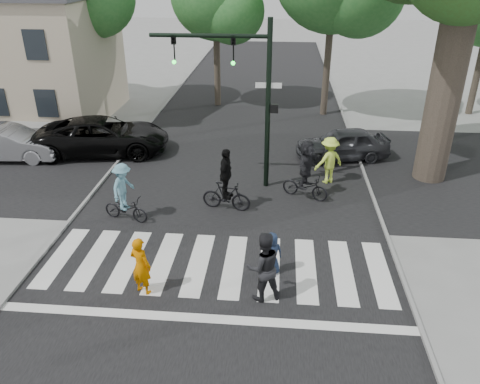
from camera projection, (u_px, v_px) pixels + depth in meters
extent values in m
plane|color=gray|center=(211.00, 287.00, 12.21)|extent=(120.00, 120.00, 0.00)
cube|color=black|center=(231.00, 199.00, 16.65)|extent=(10.00, 70.00, 0.01)
cube|color=black|center=(238.00, 165.00, 19.32)|extent=(70.00, 10.00, 0.01)
cube|color=gray|center=(93.00, 192.00, 17.03)|extent=(0.10, 70.00, 0.10)
cube|color=gray|center=(375.00, 203.00, 16.24)|extent=(0.10, 70.00, 0.10)
cube|color=silver|center=(61.00, 256.00, 13.44)|extent=(0.55, 3.00, 0.01)
cube|color=silver|center=(95.00, 258.00, 13.36)|extent=(0.55, 3.00, 0.01)
cube|color=silver|center=(129.00, 260.00, 13.29)|extent=(0.55, 3.00, 0.01)
cube|color=silver|center=(163.00, 262.00, 13.21)|extent=(0.55, 3.00, 0.01)
cube|color=silver|center=(198.00, 263.00, 13.13)|extent=(0.55, 3.00, 0.01)
cube|color=silver|center=(234.00, 265.00, 13.05)|extent=(0.55, 3.00, 0.01)
cube|color=silver|center=(270.00, 267.00, 12.98)|extent=(0.55, 3.00, 0.01)
cube|color=silver|center=(306.00, 269.00, 12.90)|extent=(0.55, 3.00, 0.01)
cube|color=silver|center=(342.00, 271.00, 12.82)|extent=(0.55, 3.00, 0.01)
cube|color=silver|center=(380.00, 273.00, 12.74)|extent=(0.55, 3.00, 0.01)
cube|color=silver|center=(204.00, 318.00, 11.14)|extent=(10.00, 0.30, 0.01)
cylinder|color=black|center=(268.00, 108.00, 16.28)|extent=(0.18, 0.18, 6.00)
cylinder|color=black|center=(209.00, 36.00, 15.36)|extent=(4.00, 0.14, 0.14)
imported|color=black|center=(233.00, 50.00, 15.50)|extent=(0.16, 0.20, 1.00)
sphere|color=#19E533|center=(233.00, 63.00, 15.57)|extent=(0.14, 0.14, 0.14)
imported|color=black|center=(174.00, 49.00, 15.66)|extent=(0.16, 0.20, 1.00)
sphere|color=#19E533|center=(174.00, 62.00, 15.73)|extent=(0.14, 0.14, 0.14)
cube|color=black|center=(274.00, 108.00, 16.27)|extent=(0.28, 0.18, 0.30)
cube|color=#FF660C|center=(277.00, 108.00, 16.26)|extent=(0.02, 0.14, 0.20)
cube|color=white|center=(269.00, 85.00, 15.93)|extent=(0.90, 0.04, 0.18)
cylinder|color=brown|center=(445.00, 89.00, 16.73)|extent=(1.20, 1.20, 7.00)
cylinder|color=brown|center=(5.00, 51.00, 26.38)|extent=(0.36, 0.36, 5.95)
sphere|color=#2E7731|center=(5.00, 4.00, 24.46)|extent=(3.64, 3.64, 3.64)
cylinder|color=brown|center=(87.00, 49.00, 25.43)|extent=(0.36, 0.36, 6.44)
cylinder|color=brown|center=(217.00, 56.00, 26.06)|extent=(0.36, 0.36, 5.60)
sphere|color=#2E7731|center=(232.00, 11.00, 24.26)|extent=(3.36, 3.36, 3.36)
cylinder|color=brown|center=(328.00, 51.00, 24.18)|extent=(0.36, 0.36, 6.72)
cylinder|color=brown|center=(480.00, 63.00, 24.56)|extent=(0.36, 0.36, 5.46)
cube|color=beige|center=(28.00, 59.00, 24.21)|extent=(8.00, 7.00, 6.00)
cube|color=black|center=(46.00, 103.00, 21.48)|extent=(1.00, 0.06, 1.30)
cube|color=black|center=(35.00, 45.00, 20.31)|extent=(1.00, 0.06, 1.30)
cube|color=gray|center=(30.00, 132.00, 21.88)|extent=(2.00, 1.20, 0.80)
imported|color=#D36E00|center=(141.00, 266.00, 11.69)|extent=(0.69, 0.58, 1.61)
imported|color=#19263F|center=(272.00, 254.00, 12.48)|extent=(0.71, 0.60, 1.24)
imported|color=black|center=(263.00, 267.00, 11.42)|extent=(1.09, 0.97, 1.87)
imported|color=black|center=(126.00, 209.00, 15.16)|extent=(1.65, 0.93, 0.82)
imported|color=#5D93A5|center=(123.00, 187.00, 14.80)|extent=(0.83, 1.13, 1.57)
imported|color=black|center=(226.00, 196.00, 15.76)|extent=(1.73, 0.76, 1.01)
imported|color=black|center=(226.00, 174.00, 15.39)|extent=(0.60, 1.08, 1.74)
imported|color=black|center=(305.00, 186.00, 16.56)|extent=(1.79, 1.24, 0.89)
imported|color=black|center=(307.00, 164.00, 16.18)|extent=(1.11, 1.65, 1.71)
imported|color=black|center=(103.00, 136.00, 20.26)|extent=(5.95, 3.44, 1.56)
imported|color=#9E9FA3|center=(8.00, 143.00, 19.65)|extent=(4.46, 1.82, 1.44)
imported|color=#2F3034|center=(342.00, 144.00, 19.72)|extent=(4.12, 2.26, 1.33)
imported|color=#DAFF4C|center=(329.00, 160.00, 17.50)|extent=(1.35, 1.16, 1.81)
imported|color=black|center=(328.00, 150.00, 18.81)|extent=(0.61, 0.46, 1.52)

